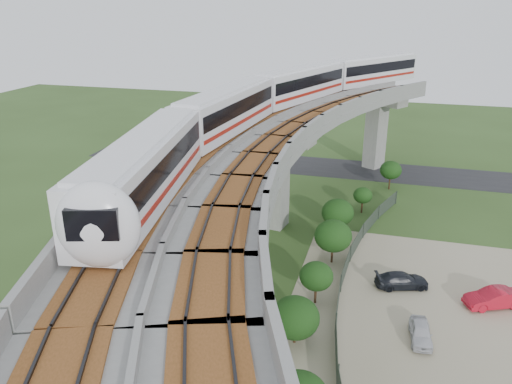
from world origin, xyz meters
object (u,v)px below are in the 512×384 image
car_dark (402,280)px  car_red (494,298)px  car_white (421,332)px  metro_train (286,98)px

car_dark → car_red: bearing=-116.8°
car_dark → car_white: bearing=172.6°
car_white → car_red: 7.41m
metro_train → car_dark: (11.42, -9.55, -11.68)m
car_white → car_red: (5.13, 5.34, 0.12)m
car_white → car_dark: 6.40m
car_white → metro_train: bearing=124.2°
car_red → metro_train: bearing=-144.5°
car_red → car_dark: (-6.34, 0.94, -0.10)m
metro_train → car_red: metro_train is taller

